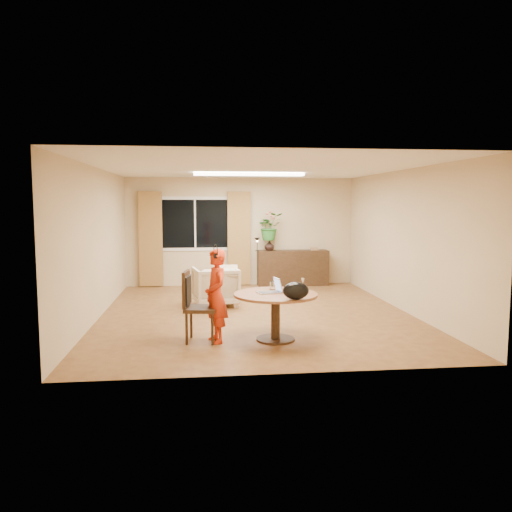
{
  "coord_description": "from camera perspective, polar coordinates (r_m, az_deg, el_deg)",
  "views": [
    {
      "loc": [
        -0.99,
        -8.83,
        1.98
      ],
      "look_at": [
        -0.01,
        -0.2,
        1.07
      ],
      "focal_mm": 35.0,
      "sensor_mm": 36.0,
      "label": 1
    }
  ],
  "objects": [
    {
      "name": "armchair",
      "position": [
        9.74,
        -4.66,
        -3.47
      ],
      "size": [
        0.95,
        0.97,
        0.76
      ],
      "primitive_type": "imported",
      "rotation": [
        0.0,
        0.0,
        3.32
      ],
      "color": "beige",
      "rests_on": "floor"
    },
    {
      "name": "throw",
      "position": [
        9.59,
        -3.45,
        -1.21
      ],
      "size": [
        0.48,
        0.57,
        0.03
      ],
      "primitive_type": null,
      "rotation": [
        0.0,
        0.0,
        -0.05
      ],
      "color": "beige",
      "rests_on": "armchair"
    },
    {
      "name": "laptop",
      "position": [
        7.23,
        1.44,
        -3.37
      ],
      "size": [
        0.38,
        0.3,
        0.22
      ],
      "primitive_type": null,
      "rotation": [
        0.0,
        0.0,
        0.27
      ],
      "color": "#B7B7BC",
      "rests_on": "dining_table"
    },
    {
      "name": "dining_chair",
      "position": [
        7.22,
        -6.28,
        -5.76
      ],
      "size": [
        0.56,
        0.52,
        1.03
      ],
      "primitive_type": null,
      "rotation": [
        0.0,
        0.0,
        -0.16
      ],
      "color": "black",
      "rests_on": "floor"
    },
    {
      "name": "curtain_left",
      "position": [
        12.07,
        -11.95,
        1.9
      ],
      "size": [
        0.55,
        0.08,
        2.25
      ],
      "primitive_type": "cube",
      "color": "brown",
      "rests_on": "wall_back"
    },
    {
      "name": "sideboard",
      "position": [
        12.14,
        4.23,
        -1.36
      ],
      "size": [
        1.71,
        0.42,
        0.85
      ],
      "primitive_type": "cube",
      "color": "black",
      "rests_on": "floor"
    },
    {
      "name": "wine_glass",
      "position": [
        7.51,
        5.38,
        -3.2
      ],
      "size": [
        0.08,
        0.08,
        0.18
      ],
      "primitive_type": null,
      "rotation": [
        0.0,
        0.0,
        -0.2
      ],
      "color": "white",
      "rests_on": "dining_table"
    },
    {
      "name": "wall_back",
      "position": [
        12.14,
        -1.75,
        2.79
      ],
      "size": [
        5.5,
        0.0,
        5.5
      ],
      "primitive_type": "plane",
      "rotation": [
        1.57,
        0.0,
        0.0
      ],
      "color": "tan",
      "rests_on": "floor"
    },
    {
      "name": "bouquet",
      "position": [
        11.96,
        1.56,
        3.38
      ],
      "size": [
        0.71,
        0.65,
        0.66
      ],
      "primitive_type": "imported",
      "rotation": [
        0.0,
        0.0,
        0.26
      ],
      "color": "#296325",
      "rests_on": "vase"
    },
    {
      "name": "pot_lid",
      "position": [
        7.56,
        4.15,
        -3.7
      ],
      "size": [
        0.28,
        0.28,
        0.04
      ],
      "primitive_type": null,
      "rotation": [
        0.0,
        0.0,
        -0.33
      ],
      "color": "white",
      "rests_on": "dining_table"
    },
    {
      "name": "wall_right",
      "position": [
        9.61,
        16.48,
        1.7
      ],
      "size": [
        0.0,
        6.5,
        6.5
      ],
      "primitive_type": "plane",
      "rotation": [
        1.57,
        0.0,
        -1.57
      ],
      "color": "tan",
      "rests_on": "floor"
    },
    {
      "name": "handbag",
      "position": [
        6.75,
        4.57,
        -3.98
      ],
      "size": [
        0.41,
        0.31,
        0.24
      ],
      "primitive_type": null,
      "rotation": [
        0.0,
        0.0,
        -0.29
      ],
      "color": "black",
      "rests_on": "dining_table"
    },
    {
      "name": "window",
      "position": [
        12.07,
        -6.97,
        3.68
      ],
      "size": [
        1.7,
        0.03,
        1.3
      ],
      "color": "white",
      "rests_on": "wall_back"
    },
    {
      "name": "vase",
      "position": [
        11.99,
        1.55,
        1.21
      ],
      "size": [
        0.26,
        0.26,
        0.25
      ],
      "primitive_type": "imported",
      "rotation": [
        0.0,
        0.0,
        -0.1
      ],
      "color": "black",
      "rests_on": "sideboard"
    },
    {
      "name": "desk_lamp",
      "position": [
        11.9,
        0.14,
        1.39
      ],
      "size": [
        0.14,
        0.14,
        0.34
      ],
      "primitive_type": null,
      "rotation": [
        0.0,
        0.0,
        0.04
      ],
      "color": "black",
      "rests_on": "sideboard"
    },
    {
      "name": "wall_left",
      "position": [
        9.03,
        -17.68,
        1.4
      ],
      "size": [
        0.0,
        6.5,
        6.5
      ],
      "primitive_type": "plane",
      "rotation": [
        1.57,
        0.0,
        1.57
      ],
      "color": "tan",
      "rests_on": "floor"
    },
    {
      "name": "book_stack",
      "position": [
        12.2,
        6.68,
        0.84
      ],
      "size": [
        0.21,
        0.17,
        0.07
      ],
      "primitive_type": null,
      "rotation": [
        0.0,
        0.0,
        0.23
      ],
      "color": "#99714D",
      "rests_on": "sideboard"
    },
    {
      "name": "dining_table",
      "position": [
        7.25,
        2.25,
        -5.44
      ],
      "size": [
        1.21,
        1.21,
        0.69
      ],
      "color": "brown",
      "rests_on": "floor"
    },
    {
      "name": "ceiling_panel",
      "position": [
        10.09,
        -0.82,
        9.33
      ],
      "size": [
        2.2,
        0.35,
        0.05
      ],
      "primitive_type": "cube",
      "color": "white",
      "rests_on": "ceiling"
    },
    {
      "name": "tumbler",
      "position": [
        7.54,
        1.89,
        -3.4
      ],
      "size": [
        0.09,
        0.09,
        0.12
      ],
      "primitive_type": null,
      "rotation": [
        0.0,
        0.0,
        -0.06
      ],
      "color": "white",
      "rests_on": "dining_table"
    },
    {
      "name": "child",
      "position": [
        7.15,
        -4.6,
        -4.55
      ],
      "size": [
        0.56,
        0.44,
        1.34
      ],
      "primitive_type": "imported",
      "rotation": [
        0.0,
        0.0,
        -1.3
      ],
      "color": "red",
      "rests_on": "floor"
    },
    {
      "name": "floor",
      "position": [
        9.1,
        -0.05,
        -6.56
      ],
      "size": [
        6.5,
        6.5,
        0.0
      ],
      "primitive_type": "plane",
      "color": "brown",
      "rests_on": "ground"
    },
    {
      "name": "ceiling",
      "position": [
        8.9,
        -0.05,
        10.0
      ],
      "size": [
        6.5,
        6.5,
        0.0
      ],
      "primitive_type": "plane",
      "rotation": [
        3.14,
        0.0,
        0.0
      ],
      "color": "white",
      "rests_on": "wall_back"
    },
    {
      "name": "curtain_right",
      "position": [
        12.05,
        -1.95,
        2.02
      ],
      "size": [
        0.55,
        0.08,
        2.25
      ],
      "primitive_type": "cube",
      "color": "brown",
      "rests_on": "wall_back"
    }
  ]
}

